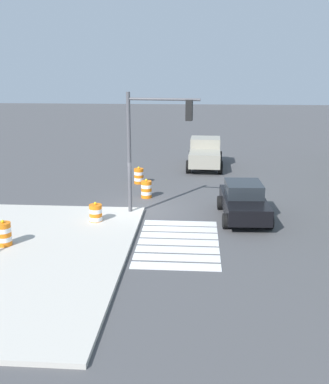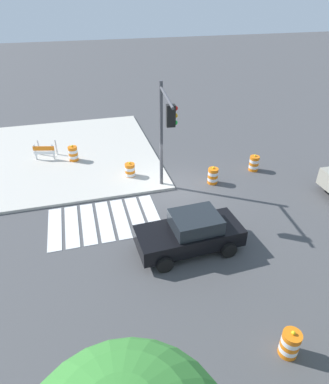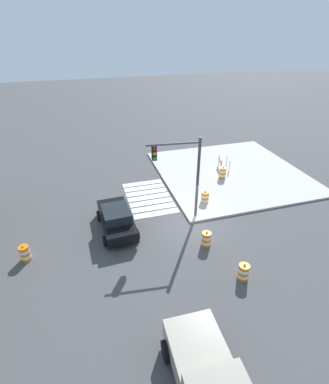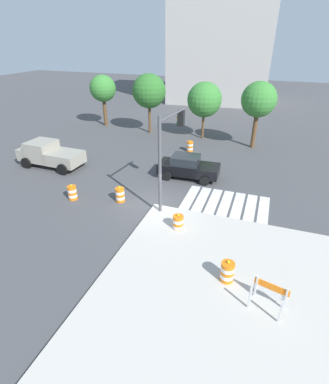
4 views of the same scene
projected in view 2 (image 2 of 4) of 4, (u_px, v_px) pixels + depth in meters
The scene contains 11 objects.
ground_plane at pixel (175, 190), 17.97m from camera, with size 120.00×120.00×0.00m, color #474749.
sidewalk_corner at pixel (59, 155), 21.50m from camera, with size 12.00×12.00×0.15m, color #BCB7AD.
crosswalk_stripes at pixel (105, 221), 15.59m from camera, with size 5.10×3.20×0.02m.
sports_car at pixel (190, 233), 13.57m from camera, with size 4.38×2.28×1.63m.
traffic_barrel_near_corner at pixel (254, 163), 19.64m from camera, with size 0.56×0.56×1.02m.
traffic_barrel_crosswalk_end at pixel (130, 171), 18.83m from camera, with size 0.56×0.56×1.02m.
traffic_barrel_median_near at pixel (290, 344), 9.76m from camera, with size 0.56×0.56×1.02m.
traffic_barrel_median_far at pixel (213, 176), 18.35m from camera, with size 0.56×0.56×1.02m.
traffic_barrel_on_sidewalk at pixel (73, 154), 20.44m from camera, with size 0.56×0.56×1.02m.
construction_barricade at pixel (45, 150), 20.60m from camera, with size 1.39×1.06×1.00m.
traffic_light_pole at pixel (165, 125), 15.31m from camera, with size 0.59×3.28×5.50m.
Camera 2 is at (4.61, 14.63, 9.38)m, focal length 31.16 mm.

